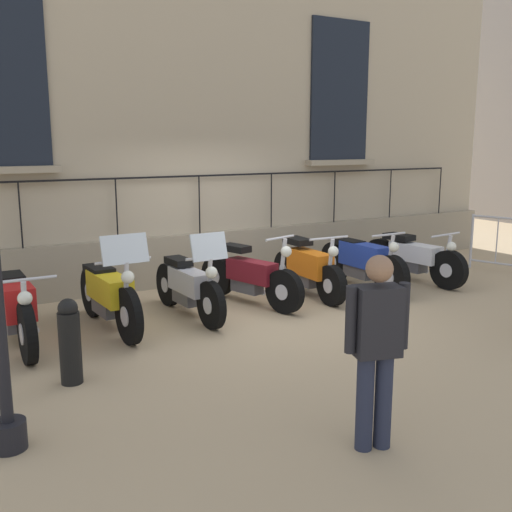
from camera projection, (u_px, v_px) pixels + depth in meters
ground_plane at (256, 309)px, 8.73m from camera, size 60.00×60.00×0.00m
building_facade at (188, 107)px, 10.13m from camera, size 0.82×13.73×6.27m
motorcycle_red at (16, 308)px, 7.12m from camera, size 2.14×0.74×0.95m
motorcycle_yellow at (109, 295)px, 7.71m from camera, size 2.11×0.70×1.35m
motorcycle_silver at (189, 287)px, 8.28m from camera, size 2.00×0.61×1.27m
motorcycle_maroon at (250, 278)px, 8.93m from camera, size 2.02×0.80×1.11m
motorcycle_orange at (308, 270)px, 9.39m from camera, size 1.92×0.68×1.03m
motorcycle_blue at (362, 262)px, 9.86m from camera, size 2.10×0.68×1.02m
motorcycle_white at (413, 258)px, 10.39m from camera, size 2.15×0.74×0.93m
bollard at (70, 341)px, 5.99m from camera, size 0.22×0.22×0.89m
pedestrian_walking at (376, 343)px, 4.63m from camera, size 0.31×0.51×1.59m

